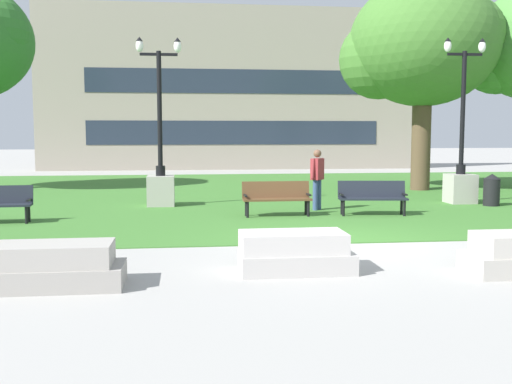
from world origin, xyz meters
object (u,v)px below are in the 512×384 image
Objects in this scene: park_bench_near_left at (277,196)px; trash_bin at (492,190)px; lamp_post_left at (461,170)px; person_bystander_near_lawn at (317,176)px; concrete_block_left at (294,253)px; park_bench_near_right at (372,195)px; concrete_block_center at (57,266)px; lamp_post_center at (161,172)px.

trash_bin is (6.74, 1.37, -0.04)m from park_bench_near_left.
person_bystander_near_lawn is (-4.80, -1.10, -0.06)m from lamp_post_left.
park_bench_near_right is at bearing 62.07° from concrete_block_left.
park_bench_near_right is 1.08× the size of person_bystander_near_lawn.
trash_bin is (7.43, 7.63, 0.20)m from concrete_block_left.
trash_bin is (10.98, 8.18, 0.20)m from concrete_block_center.
park_bench_near_left is at bearing 58.12° from concrete_block_center.
park_bench_near_right is 6.30m from lamp_post_center.
lamp_post_center is 2.90× the size of person_bystander_near_lawn.
park_bench_near_left is 0.97× the size of park_bench_near_right.
park_bench_near_left is 4.06m from lamp_post_center.
lamp_post_left is (10.37, 8.97, 0.74)m from concrete_block_center.
lamp_post_center is at bearing 140.40° from park_bench_near_left.
concrete_block_left is 1.00× the size of park_bench_near_left.
lamp_post_left is 1.13m from trash_bin.
park_bench_near_right is 0.37× the size of lamp_post_left.
park_bench_near_left is (0.69, 6.27, 0.23)m from concrete_block_left.
concrete_block_left is at bearing -96.32° from park_bench_near_left.
lamp_post_left is 4.93m from person_bystander_near_lawn.
lamp_post_center is at bearing 83.12° from concrete_block_center.
lamp_post_center is (1.13, 9.39, 0.72)m from concrete_block_center.
lamp_post_center reaches higher than concrete_block_left.
lamp_post_left is at bearing 51.00° from concrete_block_left.
person_bystander_near_lawn is (4.43, -1.52, -0.05)m from lamp_post_center.
lamp_post_center reaches higher than park_bench_near_left.
concrete_block_center is 9.54m from park_bench_near_right.
park_bench_near_left is 1.88× the size of trash_bin.
park_bench_near_right is at bearing -160.31° from trash_bin.
lamp_post_center is (-3.11, 2.57, 0.49)m from park_bench_near_left.
park_bench_near_left is 1.05× the size of person_bystander_near_lawn.
concrete_block_left is 9.19m from lamp_post_center.
person_bystander_near_lawn is at bearing 74.57° from concrete_block_left.
lamp_post_left reaches higher than concrete_block_center.
concrete_block_center is at bearing -121.88° from park_bench_near_left.
lamp_post_left is (6.82, 8.42, 0.74)m from concrete_block_left.
concrete_block_left is 6.31m from park_bench_near_left.
lamp_post_center is at bearing 161.06° from person_bystander_near_lawn.
concrete_block_center is 0.98× the size of park_bench_near_right.
lamp_post_left is (3.56, 2.28, 0.51)m from park_bench_near_right.
park_bench_near_left is 2.56m from park_bench_near_right.
person_bystander_near_lawn reaches higher than trash_bin.
person_bystander_near_lawn is (5.57, 7.87, 0.68)m from concrete_block_center.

